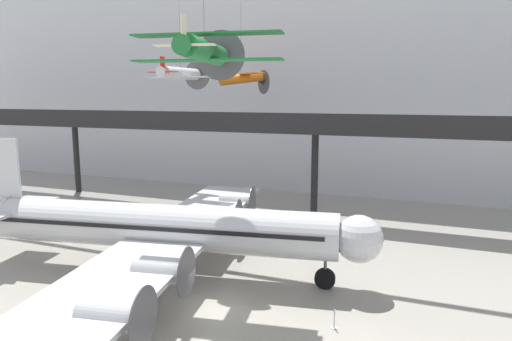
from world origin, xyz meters
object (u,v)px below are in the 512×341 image
Objects in this scene: suspended_plane_orange_highwing at (241,78)px; suspended_plane_green_biplane at (205,50)px; airliner_silver_main at (158,228)px; stanchion_barrier at (334,322)px; suspended_plane_silver_racer at (181,74)px.

suspended_plane_green_biplane is at bearing -120.91° from suspended_plane_orange_highwing.
suspended_plane_green_biplane is (7.34, -22.39, 0.71)m from suspended_plane_orange_highwing.
airliner_silver_main is 30.91× the size of stanchion_barrier.
suspended_plane_orange_highwing is at bearing -11.03° from suspended_plane_silver_racer.
suspended_plane_green_biplane reaches higher than suspended_plane_orange_highwing.
suspended_plane_silver_racer is 1.03× the size of suspended_plane_green_biplane.
suspended_plane_orange_highwing is 32.32m from stanchion_barrier.
airliner_silver_main is at bearing -154.72° from suspended_plane_silver_racer.
suspended_plane_green_biplane is (3.92, -0.48, 11.24)m from airliner_silver_main.
airliner_silver_main is 11.91m from suspended_plane_green_biplane.
suspended_plane_green_biplane is (9.44, -13.17, 0.61)m from suspended_plane_silver_racer.
airliner_silver_main reaches higher than stanchion_barrier.
suspended_plane_silver_racer is (-5.52, 12.70, 10.63)m from airliner_silver_main.
suspended_plane_silver_racer reaches higher than suspended_plane_orange_highwing.
airliner_silver_main is at bearing 73.61° from suspended_plane_green_biplane.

